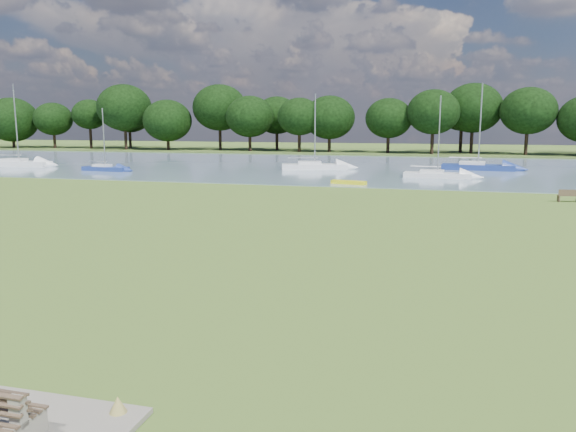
% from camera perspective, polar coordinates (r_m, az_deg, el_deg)
% --- Properties ---
extents(ground, '(220.00, 220.00, 0.00)m').
position_cam_1_polar(ground, '(22.26, -3.07, -3.51)').
color(ground, olive).
extents(river, '(220.00, 40.00, 0.10)m').
position_cam_1_polar(river, '(63.16, 8.84, 4.92)').
color(river, gray).
rests_on(river, ground).
extents(far_bank, '(220.00, 20.00, 0.40)m').
position_cam_1_polar(far_bank, '(92.98, 10.87, 6.33)').
color(far_bank, '#4C6626').
rests_on(far_bank, ground).
extents(riverbank_bench, '(1.34, 0.54, 0.80)m').
position_cam_1_polar(riverbank_bench, '(39.60, 26.61, 1.86)').
color(riverbank_bench, brown).
rests_on(riverbank_bench, ground).
extents(kayak, '(2.96, 1.32, 0.29)m').
position_cam_1_polar(kayak, '(45.39, 6.18, 3.42)').
color(kayak, yellow).
rests_on(kayak, river).
extents(tree_line, '(124.25, 8.70, 10.53)m').
position_cam_1_polar(tree_line, '(90.07, 4.73, 10.36)').
color(tree_line, black).
rests_on(tree_line, far_bank).
extents(sailboat_1, '(7.18, 2.80, 9.03)m').
position_cam_1_polar(sailboat_1, '(69.97, -25.71, 5.00)').
color(sailboat_1, silver).
rests_on(sailboat_1, river).
extents(sailboat_2, '(7.37, 2.69, 8.80)m').
position_cam_1_polar(sailboat_2, '(61.46, 18.66, 4.94)').
color(sailboat_2, navy).
rests_on(sailboat_2, river).
extents(sailboat_3, '(7.11, 3.72, 7.79)m').
position_cam_1_polar(sailboat_3, '(59.08, 2.65, 5.24)').
color(sailboat_3, silver).
rests_on(sailboat_3, river).
extents(sailboat_4, '(5.96, 1.99, 7.21)m').
position_cam_1_polar(sailboat_4, '(52.00, 14.86, 4.23)').
color(sailboat_4, silver).
rests_on(sailboat_4, river).
extents(sailboat_6, '(4.98, 1.74, 6.28)m').
position_cam_1_polar(sailboat_6, '(60.15, -18.10, 4.75)').
color(sailboat_6, navy).
rests_on(sailboat_6, river).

